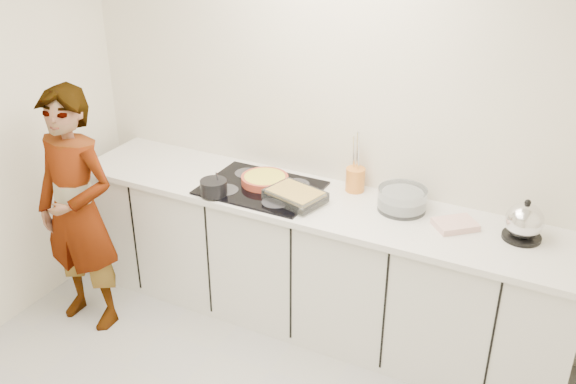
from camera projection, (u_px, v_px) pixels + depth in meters
The scene contains 12 objects.
wall_back at pixel (335, 123), 4.01m from camera, with size 3.60×0.00×2.60m, color white.
base_cabinets at pixel (311, 264), 4.14m from camera, with size 3.20×0.58×0.87m, color silver.
countertop at pixel (312, 202), 3.94m from camera, with size 3.24×0.64×0.04m, color white.
hob at pixel (261, 188), 4.05m from camera, with size 0.72×0.54×0.01m, color black.
tart_dish at pixel (265, 179), 4.09m from camera, with size 0.37×0.37×0.05m.
saucepan at pixel (214, 187), 3.94m from camera, with size 0.18×0.18×0.16m.
baking_dish at pixel (295, 195), 3.87m from camera, with size 0.39×0.32×0.06m.
mixing_bowl at pixel (402, 200), 3.78m from camera, with size 0.34×0.34×0.13m.
tea_towel at pixel (455, 224), 3.61m from camera, with size 0.23×0.17×0.04m, color white.
kettle at pixel (524, 222), 3.46m from camera, with size 0.25×0.25×0.24m.
utensil_crock at pixel (355, 180), 4.01m from camera, with size 0.12×0.12×0.15m, color orange.
cook at pixel (77, 212), 4.00m from camera, with size 0.59×0.39×1.61m, color silver.
Camera 1 is at (1.46, -1.90, 2.71)m, focal length 40.00 mm.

